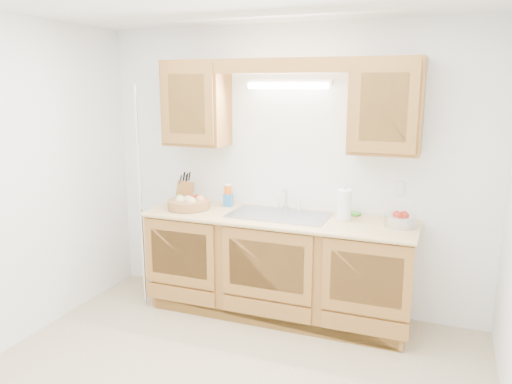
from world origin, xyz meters
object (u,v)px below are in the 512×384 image
at_px(knife_block, 185,192).
at_px(apple_bowl, 400,220).
at_px(fruit_basket, 189,203).
at_px(paper_towel, 344,205).

relative_size(knife_block, apple_bowl, 1.18).
relative_size(fruit_basket, knife_block, 1.50).
xyz_separation_m(fruit_basket, paper_towel, (1.37, 0.13, 0.07)).
bearing_deg(apple_bowl, knife_block, 177.03).
bearing_deg(paper_towel, fruit_basket, -174.68).
bearing_deg(apple_bowl, paper_towel, 173.69).
bearing_deg(apple_bowl, fruit_basket, -177.57).
xyz_separation_m(paper_towel, apple_bowl, (0.45, -0.05, -0.07)).
bearing_deg(paper_towel, apple_bowl, -6.31).
bearing_deg(paper_towel, knife_block, 178.04).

